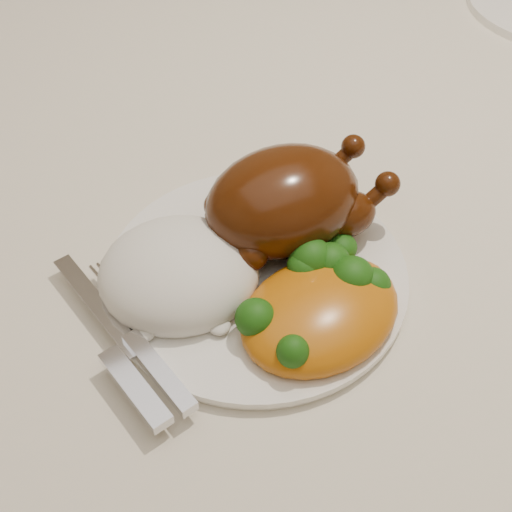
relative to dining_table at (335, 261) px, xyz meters
name	(u,v)px	position (x,y,z in m)	size (l,w,h in m)	color
dining_table	(335,261)	(0.00, 0.00, 0.00)	(1.60, 0.90, 0.76)	brown
tablecloth	(341,211)	(0.00, 0.00, 0.07)	(1.73, 1.03, 0.18)	beige
dinner_plate	(256,276)	(-0.13, -0.07, 0.11)	(0.25, 0.25, 0.01)	white
roast_chicken	(287,200)	(-0.08, -0.04, 0.15)	(0.16, 0.10, 0.09)	#4A1D07
rice_mound	(179,274)	(-0.19, -0.05, 0.13)	(0.16, 0.15, 0.07)	white
mac_and_cheese	(324,302)	(-0.10, -0.13, 0.13)	(0.15, 0.13, 0.06)	orange
cutlery	(134,353)	(-0.24, -0.10, 0.12)	(0.05, 0.19, 0.01)	silver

